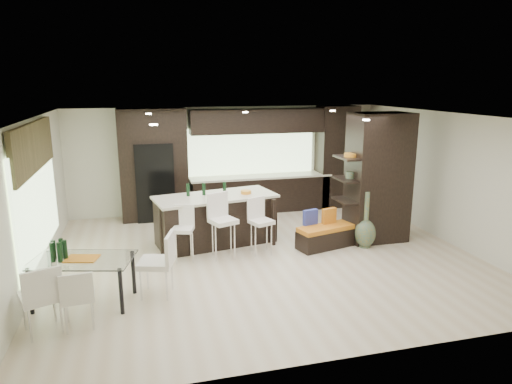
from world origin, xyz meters
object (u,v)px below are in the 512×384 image
object	(u,v)px
dining_table	(84,281)
chair_near	(78,300)
floor_vase	(366,220)
chair_far	(41,301)
stool_right	(261,232)
kitchen_island	(216,219)
stool_mid	(223,232)
chair_end	(156,267)
stool_left	(183,239)
bench	(325,237)

from	to	relation	value
dining_table	chair_near	xyz separation A→B (m)	(0.00, -0.71, 0.04)
floor_vase	chair_far	distance (m)	6.08
stool_right	chair_far	distance (m)	4.17
kitchen_island	floor_vase	size ratio (longest dim) A/B	2.13
dining_table	kitchen_island	bearing A→B (deg)	56.91
stool_mid	chair_end	bearing A→B (deg)	-155.87
stool_mid	dining_table	bearing A→B (deg)	-172.02
stool_left	stool_right	bearing A→B (deg)	17.23
stool_mid	chair_far	world-z (taller)	stool_mid
stool_right	bench	distance (m)	1.38
dining_table	chair_end	xyz separation A→B (m)	(1.08, 0.00, 0.12)
dining_table	chair_near	size ratio (longest dim) A/B	1.87
kitchen_island	stool_right	bearing A→B (deg)	-58.09
stool_right	chair_near	xyz separation A→B (m)	(-3.15, -2.05, -0.05)
stool_mid	stool_right	world-z (taller)	stool_mid
stool_right	bench	bearing A→B (deg)	-20.60
stool_left	chair_near	size ratio (longest dim) A/B	1.08
kitchen_island	dining_table	bearing A→B (deg)	-148.42
bench	chair_end	size ratio (longest dim) A/B	1.26
dining_table	stool_right	bearing A→B (deg)	37.75
stool_left	stool_mid	world-z (taller)	stool_mid
stool_left	chair_end	distance (m)	1.46
stool_left	chair_end	xyz separation A→B (m)	(-0.56, -1.35, 0.05)
kitchen_island	stool_mid	xyz separation A→B (m)	(-0.00, -0.85, -0.01)
stool_left	floor_vase	size ratio (longest dim) A/B	0.74
stool_right	dining_table	size ratio (longest dim) A/B	0.61
stool_left	dining_table	world-z (taller)	stool_left
stool_right	chair_far	world-z (taller)	chair_far
dining_table	chair_end	size ratio (longest dim) A/B	1.56
chair_near	kitchen_island	bearing A→B (deg)	45.06
bench	chair_far	xyz separation A→B (m)	(-4.98, -2.08, 0.22)
kitchen_island	bench	xyz separation A→B (m)	(2.12, -0.83, -0.29)
stool_left	stool_right	distance (m)	1.52
bench	dining_table	bearing A→B (deg)	-177.98
chair_far	bench	bearing A→B (deg)	0.86
bench	dining_table	distance (m)	4.71
stool_right	chair_far	bearing A→B (deg)	-170.68
stool_left	bench	size ratio (longest dim) A/B	0.72
stool_left	stool_mid	bearing A→B (deg)	14.98
kitchen_island	chair_far	bearing A→B (deg)	-145.05
stool_mid	chair_end	world-z (taller)	stool_mid
kitchen_island	stool_right	world-z (taller)	kitchen_island
stool_left	chair_far	bearing A→B (deg)	-117.58
stool_left	dining_table	size ratio (longest dim) A/B	0.58
dining_table	chair_far	distance (m)	0.88
stool_left	floor_vase	distance (m)	3.68
stool_left	stool_right	xyz separation A→B (m)	(1.52, -0.01, 0.02)
floor_vase	bench	bearing A→B (deg)	166.74
bench	floor_vase	distance (m)	0.89
stool_left	stool_mid	xyz separation A→B (m)	(0.76, -0.03, 0.08)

